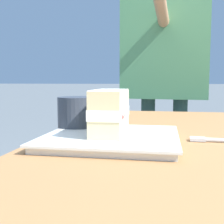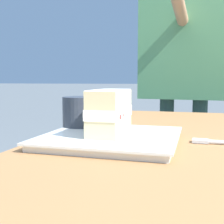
# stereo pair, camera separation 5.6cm
# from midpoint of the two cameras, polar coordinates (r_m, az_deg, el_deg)

# --- Properties ---
(dessert_plate) EXTENTS (0.25, 0.25, 0.02)m
(dessert_plate) POSITION_cam_midpoint_polar(r_m,az_deg,el_deg) (0.57, 2.83, -5.13)
(dessert_plate) COLOR white
(dessert_plate) RESTS_ON patio_table
(cake_slice) EXTENTS (0.13, 0.07, 0.09)m
(cake_slice) POSITION_cam_midpoint_polar(r_m,az_deg,el_deg) (0.56, 2.39, -0.05)
(cake_slice) COLOR beige
(cake_slice) RESTS_ON dessert_plate
(coffee_cup) EXTENTS (0.09, 0.09, 0.08)m
(coffee_cup) POSITION_cam_midpoint_polar(r_m,az_deg,el_deg) (0.66, -3.51, -0.49)
(coffee_cup) COLOR #333842
(coffee_cup) RESTS_ON patio_table
(diner_person) EXTENTS (0.55, 0.43, 1.51)m
(diner_person) POSITION_cam_midpoint_polar(r_m,az_deg,el_deg) (1.47, 15.09, 12.13)
(diner_person) COLOR #334B43
(diner_person) RESTS_ON ground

